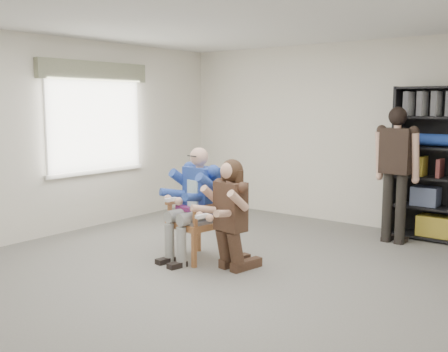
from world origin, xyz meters
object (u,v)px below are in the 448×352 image
Objects in this scene: armchair at (196,216)px; kneeling_woman at (228,216)px; standing_man at (395,176)px; seated_man at (196,203)px.

kneeling_woman is (0.58, -0.12, 0.10)m from armchair.
standing_man is (1.60, 2.20, 0.38)m from armchair.
kneeling_woman is at bearing -1.73° from seated_man.
armchair is at bearing 0.00° from seated_man.
kneeling_woman is 0.69× the size of standing_man.
kneeling_woman is at bearing -1.73° from armchair.
standing_man reaches higher than kneeling_woman.
armchair is 0.58× the size of standing_man.
kneeling_woman is 2.56m from standing_man.
armchair is at bearing -122.83° from standing_man.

